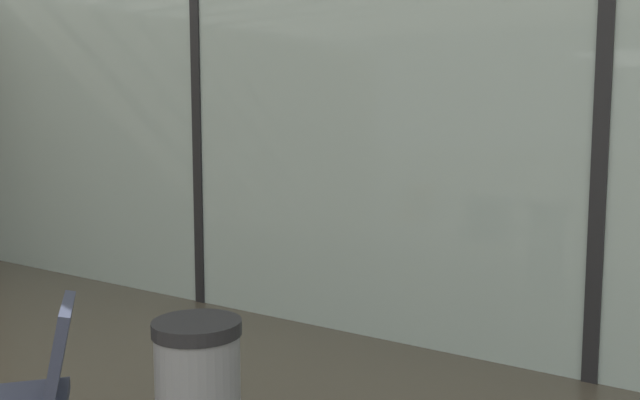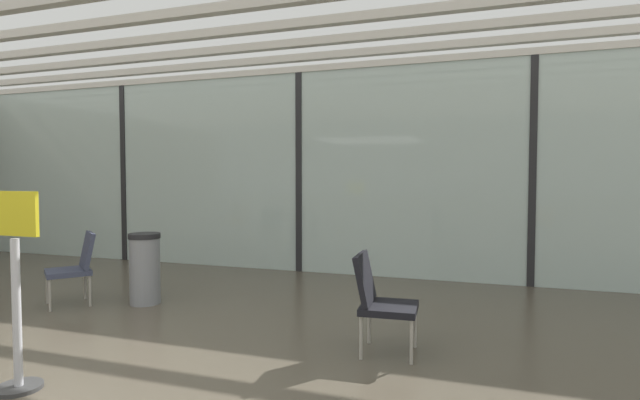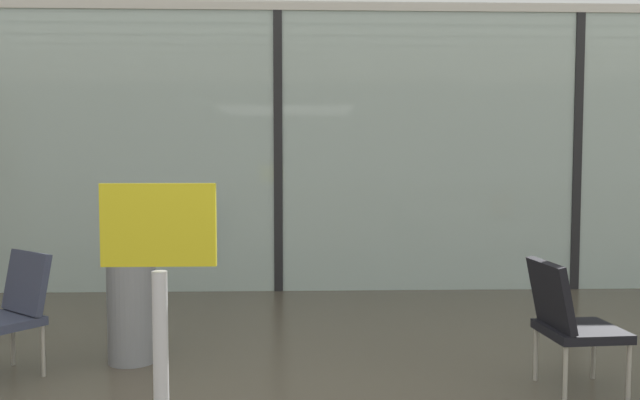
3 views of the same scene
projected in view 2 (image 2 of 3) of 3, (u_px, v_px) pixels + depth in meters
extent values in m
cube|color=#A3B7B2|center=(300.00, 173.00, 7.96)|extent=(14.00, 0.08, 3.23)
cube|color=black|center=(125.00, 173.00, 9.09)|extent=(0.10, 0.12, 3.23)
cube|color=black|center=(300.00, 173.00, 7.96)|extent=(0.10, 0.12, 3.23)
cube|color=black|center=(532.00, 172.00, 6.83)|extent=(0.10, 0.12, 3.23)
cube|color=beige|center=(198.00, 11.00, 5.11)|extent=(13.72, 0.12, 0.10)
cube|color=beige|center=(233.00, 31.00, 5.81)|extent=(13.72, 0.12, 0.10)
cube|color=beige|center=(260.00, 47.00, 6.50)|extent=(13.72, 0.12, 0.10)
cube|color=beige|center=(282.00, 59.00, 7.19)|extent=(13.72, 0.12, 0.10)
cube|color=beige|center=(300.00, 70.00, 7.89)|extent=(13.72, 0.12, 0.10)
ellipsoid|color=silver|center=(362.00, 155.00, 12.65)|extent=(10.76, 4.24, 4.24)
sphere|color=gray|center=(198.00, 158.00, 14.25)|extent=(2.33, 2.33, 2.33)
sphere|color=black|center=(223.00, 140.00, 11.75)|extent=(0.28, 0.28, 0.28)
sphere|color=black|center=(257.00, 139.00, 11.46)|extent=(0.28, 0.28, 0.28)
sphere|color=black|center=(293.00, 138.00, 11.17)|extent=(0.28, 0.28, 0.28)
sphere|color=black|center=(330.00, 137.00, 10.88)|extent=(0.28, 0.28, 0.28)
sphere|color=black|center=(369.00, 136.00, 10.59)|extent=(0.28, 0.28, 0.28)
sphere|color=black|center=(411.00, 135.00, 10.30)|extent=(0.28, 0.28, 0.28)
sphere|color=black|center=(455.00, 134.00, 10.01)|extent=(0.28, 0.28, 0.28)
cube|color=#33384C|center=(68.00, 272.00, 5.86)|extent=(0.67, 0.67, 0.06)
cube|color=#33384C|center=(87.00, 250.00, 5.97)|extent=(0.46, 0.41, 0.44)
cylinder|color=gray|center=(47.00, 288.00, 5.94)|extent=(0.03, 0.03, 0.37)
cylinder|color=gray|center=(50.00, 295.00, 5.58)|extent=(0.03, 0.03, 0.37)
cylinder|color=gray|center=(85.00, 284.00, 6.16)|extent=(0.03, 0.03, 0.37)
cylinder|color=gray|center=(90.00, 291.00, 5.81)|extent=(0.03, 0.03, 0.37)
cube|color=black|center=(389.00, 308.00, 4.25)|extent=(0.51, 0.51, 0.06)
cube|color=black|center=(365.00, 278.00, 4.29)|extent=(0.17, 0.49, 0.44)
cylinder|color=gray|center=(411.00, 342.00, 4.00)|extent=(0.03, 0.03, 0.37)
cylinder|color=gray|center=(415.00, 327.00, 4.41)|extent=(0.03, 0.03, 0.37)
cylinder|color=gray|center=(361.00, 338.00, 4.11)|extent=(0.03, 0.03, 0.37)
cylinder|color=gray|center=(369.00, 323.00, 4.52)|extent=(0.03, 0.03, 0.37)
cylinder|color=slate|center=(145.00, 271.00, 5.93)|extent=(0.36, 0.36, 0.80)
cylinder|color=black|center=(144.00, 236.00, 5.91)|extent=(0.38, 0.38, 0.06)
cylinder|color=#333333|center=(19.00, 387.00, 3.53)|extent=(0.32, 0.32, 0.03)
cylinder|color=#B2B2B7|center=(17.00, 315.00, 3.51)|extent=(0.06, 0.06, 1.10)
cube|color=gold|center=(14.00, 214.00, 3.47)|extent=(0.44, 0.03, 0.32)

